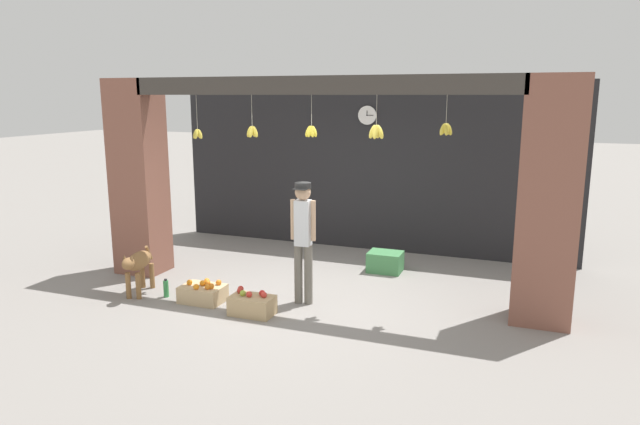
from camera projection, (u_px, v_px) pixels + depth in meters
name	position (u px, v px, depth m)	size (l,w,h in m)	color
ground_plane	(309.00, 299.00, 7.80)	(60.00, 60.00, 0.00)	gray
shop_back_wall	(368.00, 167.00, 10.13)	(7.19, 0.12, 2.99)	#232326
shop_pillar_left	(139.00, 178.00, 8.79)	(0.70, 0.60, 2.99)	brown
shop_pillar_right	(548.00, 203.00, 6.76)	(0.70, 0.60, 2.99)	brown
storefront_awning	(312.00, 87.00, 7.33)	(5.29, 0.26, 0.86)	#3D3833
dog	(138.00, 264.00, 7.93)	(0.38, 0.87, 0.65)	olive
shopkeeper	(303.00, 234.00, 7.47)	(0.34, 0.27, 1.64)	#6B665B
fruit_crate_oranges	(203.00, 293.00, 7.69)	(0.57, 0.40, 0.30)	tan
fruit_crate_apples	(252.00, 305.00, 7.24)	(0.55, 0.33, 0.32)	tan
produce_box_green	(385.00, 262.00, 9.01)	(0.52, 0.41, 0.32)	#42844C
water_bottle	(166.00, 288.00, 7.88)	(0.07, 0.07, 0.26)	#38934C
wall_clock	(367.00, 115.00, 9.88)	(0.35, 0.03, 0.35)	black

